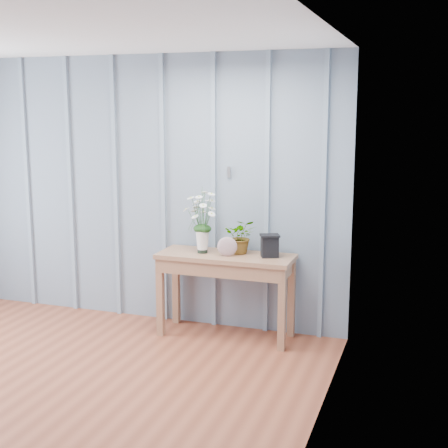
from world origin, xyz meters
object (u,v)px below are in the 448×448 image
(felt_disc_vessel, at_px, (227,247))
(carved_box, at_px, (270,246))
(sideboard, at_px, (226,267))
(daisy_vase, at_px, (202,214))

(felt_disc_vessel, height_order, carved_box, carved_box)
(sideboard, height_order, felt_disc_vessel, felt_disc_vessel)
(sideboard, xyz_separation_m, felt_disc_vessel, (0.04, -0.07, 0.20))
(carved_box, bearing_deg, daisy_vase, -176.83)
(sideboard, bearing_deg, felt_disc_vessel, -62.38)
(sideboard, height_order, daisy_vase, daisy_vase)
(sideboard, relative_size, daisy_vase, 2.13)
(carved_box, bearing_deg, sideboard, -176.23)
(felt_disc_vessel, bearing_deg, daisy_vase, 150.96)
(sideboard, xyz_separation_m, daisy_vase, (-0.22, -0.01, 0.47))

